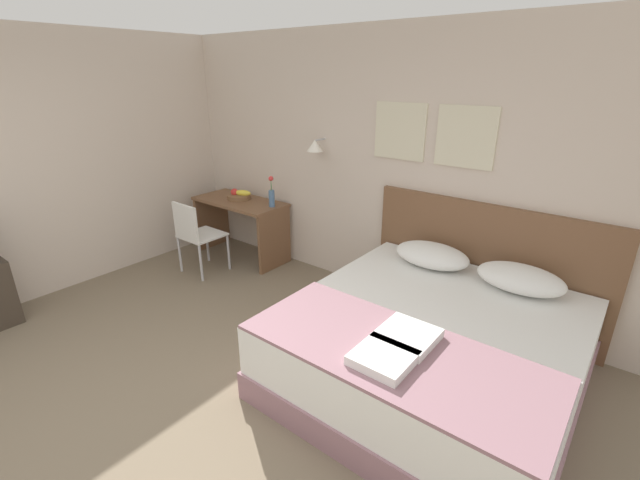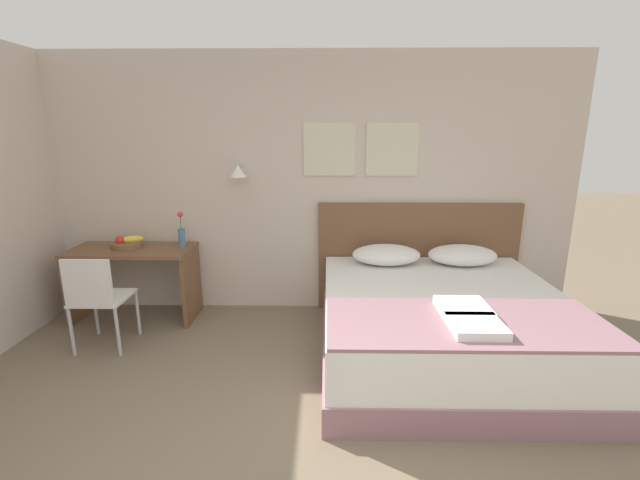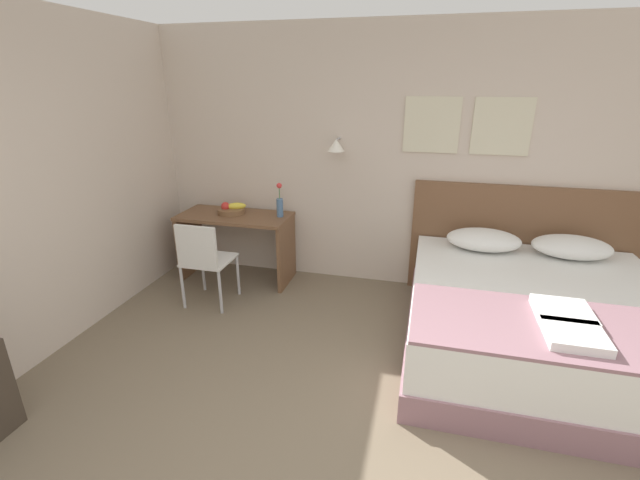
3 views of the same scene
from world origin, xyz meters
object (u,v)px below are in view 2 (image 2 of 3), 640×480
(desk, at_px, (133,270))
(headboard, at_px, (417,257))
(desk_chair, at_px, (96,295))
(throw_blanket, at_px, (467,322))
(folded_towel_near_foot, at_px, (463,308))
(fruit_bowl, at_px, (127,243))
(folded_towel_mid_bed, at_px, (476,326))
(flower_vase, at_px, (182,234))
(pillow_right, at_px, (462,255))
(pillow_left, at_px, (386,255))
(bed, at_px, (441,326))

(desk, bearing_deg, headboard, 5.70)
(desk_chair, bearing_deg, throw_blanket, -13.14)
(desk, height_order, desk_chair, desk_chair)
(throw_blanket, distance_m, desk, 3.23)
(folded_towel_near_foot, xyz_separation_m, fruit_bowl, (-2.99, 1.26, 0.14))
(desk_chair, relative_size, fruit_bowl, 2.78)
(fruit_bowl, bearing_deg, desk_chair, -87.57)
(folded_towel_mid_bed, distance_m, desk, 3.30)
(throw_blanket, relative_size, folded_towel_mid_bed, 5.69)
(headboard, relative_size, desk, 1.75)
(flower_vase, bearing_deg, pillow_right, -1.31)
(pillow_right, xyz_separation_m, folded_towel_near_foot, (-0.36, -1.22, -0.04))
(throw_blanket, relative_size, folded_towel_near_foot, 5.36)
(desk, distance_m, fruit_bowl, 0.27)
(headboard, xyz_separation_m, fruit_bowl, (-2.98, -0.25, 0.20))
(fruit_bowl, xyz_separation_m, flower_vase, (0.55, 0.02, 0.09))
(throw_blanket, relative_size, fruit_bowl, 6.17)
(folded_towel_near_foot, relative_size, desk, 0.30)
(pillow_left, bearing_deg, pillow_right, 0.00)
(pillow_right, xyz_separation_m, flower_vase, (-2.80, 0.06, 0.19))
(throw_blanket, distance_m, folded_towel_mid_bed, 0.15)
(desk_chair, height_order, flower_vase, flower_vase)
(folded_towel_near_foot, distance_m, desk_chair, 3.01)
(bed, height_order, desk_chair, desk_chair)
(pillow_left, height_order, fruit_bowl, fruit_bowl)
(headboard, xyz_separation_m, pillow_right, (0.38, -0.29, 0.11))
(bed, height_order, headboard, headboard)
(bed, bearing_deg, desk_chair, 178.23)
(throw_blanket, height_order, folded_towel_near_foot, folded_towel_near_foot)
(throw_blanket, xyz_separation_m, desk, (-2.92, 1.36, -0.09))
(pillow_right, height_order, desk_chair, desk_chair)
(folded_towel_mid_bed, xyz_separation_m, desk, (-2.94, 1.51, -0.13))
(desk, bearing_deg, folded_towel_near_foot, -22.52)
(throw_blanket, bearing_deg, pillow_right, 74.56)
(pillow_left, height_order, pillow_right, same)
(throw_blanket, distance_m, folded_towel_near_foot, 0.15)
(throw_blanket, height_order, desk, desk)
(pillow_left, relative_size, fruit_bowl, 2.15)
(headboard, distance_m, fruit_bowl, 2.99)
(fruit_bowl, bearing_deg, pillow_left, -1.04)
(desk, bearing_deg, folded_towel_mid_bed, -27.17)
(flower_vase, bearing_deg, headboard, 5.44)
(pillow_right, xyz_separation_m, throw_blanket, (-0.38, -1.36, -0.08))
(folded_towel_mid_bed, bearing_deg, headboard, 90.39)
(headboard, distance_m, folded_towel_mid_bed, 1.80)
(desk, xyz_separation_m, desk_chair, (-0.02, -0.68, -0.00))
(headboard, bearing_deg, pillow_left, -141.90)
(desk_chair, relative_size, flower_vase, 2.38)
(fruit_bowl, height_order, flower_vase, flower_vase)
(headboard, distance_m, pillow_right, 0.49)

